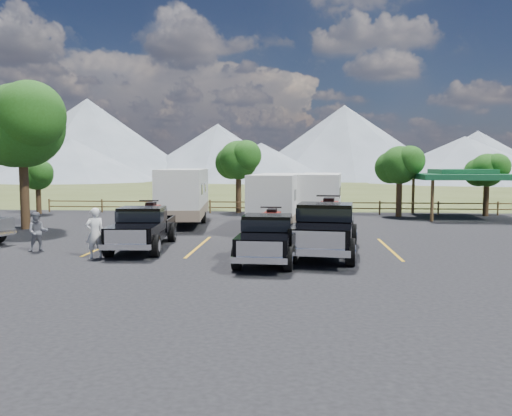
# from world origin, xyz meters

# --- Properties ---
(ground) EXTENTS (320.00, 320.00, 0.00)m
(ground) POSITION_xyz_m (0.00, 0.00, 0.00)
(ground) COLOR #3F4C20
(ground) RESTS_ON ground
(asphalt_lot) EXTENTS (44.00, 34.00, 0.04)m
(asphalt_lot) POSITION_xyz_m (0.00, 3.00, 0.02)
(asphalt_lot) COLOR black
(asphalt_lot) RESTS_ON ground
(stall_lines) EXTENTS (12.12, 5.50, 0.01)m
(stall_lines) POSITION_xyz_m (0.00, 4.00, 0.04)
(stall_lines) COLOR gold
(stall_lines) RESTS_ON asphalt_lot
(tree_big_nw) EXTENTS (5.54, 5.18, 7.84)m
(tree_big_nw) POSITION_xyz_m (-12.55, 9.03, 5.60)
(tree_big_nw) COLOR #2F1F12
(tree_big_nw) RESTS_ON ground
(tree_ne_a) EXTENTS (3.11, 2.92, 4.76)m
(tree_ne_a) POSITION_xyz_m (8.97, 17.01, 3.48)
(tree_ne_a) COLOR #2F1F12
(tree_ne_a) RESTS_ON ground
(tree_ne_b) EXTENTS (2.77, 2.59, 4.27)m
(tree_ne_b) POSITION_xyz_m (14.98, 18.01, 3.13)
(tree_ne_b) COLOR #2F1F12
(tree_ne_b) RESTS_ON ground
(tree_north) EXTENTS (3.46, 3.24, 5.25)m
(tree_north) POSITION_xyz_m (-2.03, 19.02, 3.83)
(tree_north) COLOR #2F1F12
(tree_north) RESTS_ON ground
(tree_nw_small) EXTENTS (2.59, 2.43, 3.85)m
(tree_nw_small) POSITION_xyz_m (-16.02, 17.01, 2.78)
(tree_nw_small) COLOR #2F1F12
(tree_nw_small) RESTS_ON ground
(rail_fence) EXTENTS (36.12, 0.12, 1.00)m
(rail_fence) POSITION_xyz_m (2.00, 18.50, 0.61)
(rail_fence) COLOR brown
(rail_fence) RESTS_ON ground
(pavilion) EXTENTS (6.20, 6.20, 3.22)m
(pavilion) POSITION_xyz_m (13.00, 17.00, 2.79)
(pavilion) COLOR brown
(pavilion) RESTS_ON ground
(mountain_range) EXTENTS (209.00, 71.00, 20.00)m
(mountain_range) POSITION_xyz_m (-7.63, 105.98, 7.87)
(mountain_range) COLOR slate
(mountain_range) RESTS_ON ground
(rig_left) EXTENTS (2.42, 5.95, 1.94)m
(rig_left) POSITION_xyz_m (-4.21, 3.37, 0.98)
(rig_left) COLOR black
(rig_left) RESTS_ON asphalt_lot
(rig_center) EXTENTS (2.17, 5.67, 1.87)m
(rig_center) POSITION_xyz_m (1.11, 1.26, 0.94)
(rig_center) COLOR black
(rig_center) RESTS_ON asphalt_lot
(rig_right) EXTENTS (3.02, 6.88, 2.22)m
(rig_right) POSITION_xyz_m (3.29, 2.71, 1.11)
(rig_right) COLOR black
(rig_right) RESTS_ON asphalt_lot
(trailer_left) EXTENTS (3.23, 9.30, 3.22)m
(trailer_left) POSITION_xyz_m (-4.39, 11.82, 1.72)
(trailer_left) COLOR white
(trailer_left) RESTS_ON asphalt_lot
(trailer_center) EXTENTS (2.77, 8.63, 2.99)m
(trailer_center) POSITION_xyz_m (1.13, 9.53, 1.60)
(trailer_center) COLOR white
(trailer_center) RESTS_ON asphalt_lot
(trailer_right) EXTENTS (2.92, 8.60, 2.97)m
(trailer_right) POSITION_xyz_m (3.53, 11.71, 1.60)
(trailer_right) COLOR white
(trailer_right) RESTS_ON asphalt_lot
(person_a) EXTENTS (0.82, 0.78, 1.89)m
(person_a) POSITION_xyz_m (-5.35, 1.06, 0.99)
(person_a) COLOR white
(person_a) RESTS_ON asphalt_lot
(person_b) EXTENTS (0.96, 0.88, 1.60)m
(person_b) POSITION_xyz_m (-8.20, 2.25, 0.84)
(person_b) COLOR slate
(person_b) RESTS_ON asphalt_lot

